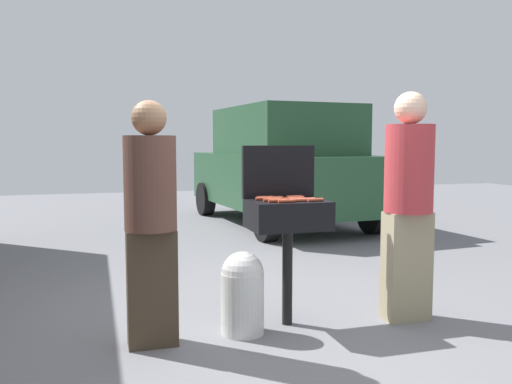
# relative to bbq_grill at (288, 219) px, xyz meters

# --- Properties ---
(ground_plane) EXTENTS (24.00, 24.00, 0.00)m
(ground_plane) POSITION_rel_bbq_grill_xyz_m (-0.14, -0.08, -0.83)
(ground_plane) COLOR slate
(bbq_grill) EXTENTS (0.60, 0.44, 0.98)m
(bbq_grill) POSITION_rel_bbq_grill_xyz_m (0.00, 0.00, 0.00)
(bbq_grill) COLOR black
(bbq_grill) RESTS_ON ground
(grill_lid_open) EXTENTS (0.60, 0.05, 0.42)m
(grill_lid_open) POSITION_rel_bbq_grill_xyz_m (0.00, 0.22, 0.36)
(grill_lid_open) COLOR black
(grill_lid_open) RESTS_ON bbq_grill
(hot_dog_0) EXTENTS (0.13, 0.04, 0.03)m
(hot_dog_0) POSITION_rel_bbq_grill_xyz_m (-0.10, 0.03, 0.16)
(hot_dog_0) COLOR #AD4228
(hot_dog_0) RESTS_ON bbq_grill
(hot_dog_1) EXTENTS (0.13, 0.03, 0.03)m
(hot_dog_1) POSITION_rel_bbq_grill_xyz_m (0.12, -0.08, 0.16)
(hot_dog_1) COLOR #C6593D
(hot_dog_1) RESTS_ON bbq_grill
(hot_dog_2) EXTENTS (0.13, 0.03, 0.03)m
(hot_dog_2) POSITION_rel_bbq_grill_xyz_m (0.02, -0.04, 0.16)
(hot_dog_2) COLOR #B74C33
(hot_dog_2) RESTS_ON bbq_grill
(hot_dog_3) EXTENTS (0.13, 0.03, 0.03)m
(hot_dog_3) POSITION_rel_bbq_grill_xyz_m (-0.13, -0.11, 0.16)
(hot_dog_3) COLOR #AD4228
(hot_dog_3) RESTS_ON bbq_grill
(hot_dog_4) EXTENTS (0.13, 0.04, 0.03)m
(hot_dog_4) POSITION_rel_bbq_grill_xyz_m (0.04, -0.11, 0.16)
(hot_dog_4) COLOR #B74C33
(hot_dog_4) RESTS_ON bbq_grill
(hot_dog_5) EXTENTS (0.13, 0.03, 0.03)m
(hot_dog_5) POSITION_rel_bbq_grill_xyz_m (-0.14, 0.13, 0.16)
(hot_dog_5) COLOR #C6593D
(hot_dog_5) RESTS_ON bbq_grill
(hot_dog_6) EXTENTS (0.13, 0.03, 0.03)m
(hot_dog_6) POSITION_rel_bbq_grill_xyz_m (0.06, -0.01, 0.16)
(hot_dog_6) COLOR #AD4228
(hot_dog_6) RESTS_ON bbq_grill
(hot_dog_7) EXTENTS (0.13, 0.04, 0.03)m
(hot_dog_7) POSITION_rel_bbq_grill_xyz_m (0.09, 0.08, 0.16)
(hot_dog_7) COLOR #B74C33
(hot_dog_7) RESTS_ON bbq_grill
(hot_dog_8) EXTENTS (0.13, 0.04, 0.03)m
(hot_dog_8) POSITION_rel_bbq_grill_xyz_m (0.17, -0.13, 0.16)
(hot_dog_8) COLOR #B74C33
(hot_dog_8) RESTS_ON bbq_grill
(hot_dog_9) EXTENTS (0.13, 0.03, 0.03)m
(hot_dog_9) POSITION_rel_bbq_grill_xyz_m (-0.06, -0.15, 0.16)
(hot_dog_9) COLOR #AD4228
(hot_dog_9) RESTS_ON bbq_grill
(hot_dog_10) EXTENTS (0.13, 0.03, 0.03)m
(hot_dog_10) POSITION_rel_bbq_grill_xyz_m (0.08, 0.02, 0.16)
(hot_dog_10) COLOR #C6593D
(hot_dog_10) RESTS_ON bbq_grill
(hot_dog_11) EXTENTS (0.13, 0.04, 0.03)m
(hot_dog_11) POSITION_rel_bbq_grill_xyz_m (-0.08, 0.10, 0.16)
(hot_dog_11) COLOR #B74C33
(hot_dog_11) RESTS_ON bbq_grill
(hot_dog_12) EXTENTS (0.13, 0.03, 0.03)m
(hot_dog_12) POSITION_rel_bbq_grill_xyz_m (-0.10, -0.01, 0.16)
(hot_dog_12) COLOR #AD4228
(hot_dog_12) RESTS_ON bbq_grill
(hot_dog_13) EXTENTS (0.13, 0.04, 0.03)m
(hot_dog_13) POSITION_rel_bbq_grill_xyz_m (-0.17, 0.07, 0.16)
(hot_dog_13) COLOR #AD4228
(hot_dog_13) RESTS_ON bbq_grill
(hot_dog_14) EXTENTS (0.13, 0.03, 0.03)m
(hot_dog_14) POSITION_rel_bbq_grill_xyz_m (0.09, 0.11, 0.16)
(hot_dog_14) COLOR #AD4228
(hot_dog_14) RESTS_ON bbq_grill
(hot_dog_15) EXTENTS (0.13, 0.04, 0.03)m
(hot_dog_15) POSITION_rel_bbq_grill_xyz_m (-0.15, -0.04, 0.16)
(hot_dog_15) COLOR #AD4228
(hot_dog_15) RESTS_ON bbq_grill
(propane_tank) EXTENTS (0.32, 0.32, 0.62)m
(propane_tank) POSITION_rel_bbq_grill_xyz_m (-0.39, -0.10, -0.51)
(propane_tank) COLOR silver
(propane_tank) RESTS_ON ground
(person_left) EXTENTS (0.36, 0.36, 1.71)m
(person_left) POSITION_rel_bbq_grill_xyz_m (-1.06, -0.15, 0.10)
(person_left) COLOR #3F3323
(person_left) RESTS_ON ground
(person_right) EXTENTS (0.38, 0.38, 1.81)m
(person_right) POSITION_rel_bbq_grill_xyz_m (0.95, -0.17, 0.16)
(person_right) COLOR gray
(person_right) RESTS_ON ground
(parked_minivan) EXTENTS (2.36, 4.56, 2.02)m
(parked_minivan) POSITION_rel_bbq_grill_xyz_m (1.70, 4.99, 0.20)
(parked_minivan) COLOR #234C2D
(parked_minivan) RESTS_ON ground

